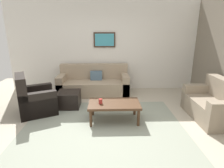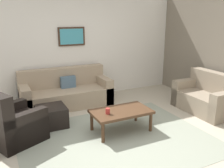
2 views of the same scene
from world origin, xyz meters
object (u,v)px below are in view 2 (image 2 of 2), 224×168
object	(u,v)px
couch_main	(66,93)
framed_artwork	(72,36)
couch_loveseat	(207,98)
armchair_leather	(11,126)
coffee_table	(121,113)
cup	(108,111)
ottoman	(51,116)

from	to	relation	value
couch_main	framed_artwork	distance (m)	1.41
couch_loveseat	armchair_leather	size ratio (longest dim) A/B	1.26
armchair_leather	framed_artwork	world-z (taller)	framed_artwork
coffee_table	framed_artwork	xyz separation A→B (m)	(-0.21, 2.25, 1.25)
armchair_leather	framed_artwork	distance (m)	2.79
cup	armchair_leather	bearing A→B (deg)	163.67
framed_artwork	ottoman	bearing A→B (deg)	-122.19
coffee_table	framed_artwork	distance (m)	2.58
couch_loveseat	framed_artwork	world-z (taller)	framed_artwork
coffee_table	cup	size ratio (longest dim) A/B	10.36
armchair_leather	coffee_table	world-z (taller)	armchair_leather
framed_artwork	coffee_table	bearing A→B (deg)	-84.56
coffee_table	cup	bearing A→B (deg)	-173.01
cup	couch_loveseat	bearing A→B (deg)	1.51
armchair_leather	coffee_table	bearing A→B (deg)	-12.87
armchair_leather	cup	distance (m)	1.67
coffee_table	armchair_leather	bearing A→B (deg)	167.13
couch_main	armchair_leather	size ratio (longest dim) A/B	1.98
couch_main	framed_artwork	size ratio (longest dim) A/B	3.12
couch_loveseat	coffee_table	size ratio (longest dim) A/B	1.22
ottoman	framed_artwork	world-z (taller)	framed_artwork
armchair_leather	ottoman	distance (m)	0.83
couch_main	ottoman	distance (m)	1.21
couch_main	couch_loveseat	size ratio (longest dim) A/B	1.57
couch_loveseat	cup	world-z (taller)	couch_loveseat
couch_loveseat	armchair_leather	distance (m)	4.15
armchair_leather	ottoman	bearing A→B (deg)	25.26
couch_loveseat	cup	xyz separation A→B (m)	(-2.54, -0.07, 0.16)
armchair_leather	framed_artwork	xyz separation A→B (m)	(1.67, 1.82, 1.30)
armchair_leather	couch_main	bearing A→B (deg)	46.65
couch_loveseat	ottoman	bearing A→B (deg)	167.45
couch_main	coffee_table	xyz separation A→B (m)	(0.55, -1.84, 0.06)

